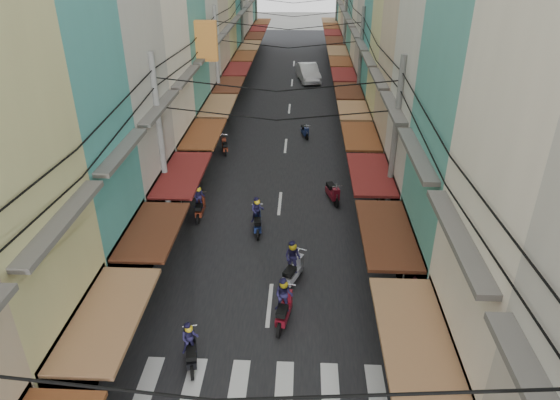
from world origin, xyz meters
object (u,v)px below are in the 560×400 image
(white_car, at_px, (308,81))
(traffic_sign, at_px, (405,264))
(market_umbrella, at_px, (448,287))
(bicycle, at_px, (414,296))

(white_car, distance_m, traffic_sign, 32.98)
(white_car, xyz_separation_m, market_umbrella, (4.30, -34.44, 2.33))
(white_car, distance_m, bicycle, 32.26)
(white_car, relative_size, market_umbrella, 2.11)
(bicycle, xyz_separation_m, market_umbrella, (0.31, -2.43, 2.33))
(bicycle, distance_m, market_umbrella, 3.38)
(traffic_sign, bearing_deg, white_car, 95.70)
(traffic_sign, bearing_deg, bicycle, 46.14)
(market_umbrella, height_order, traffic_sign, traffic_sign)
(bicycle, distance_m, traffic_sign, 2.23)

